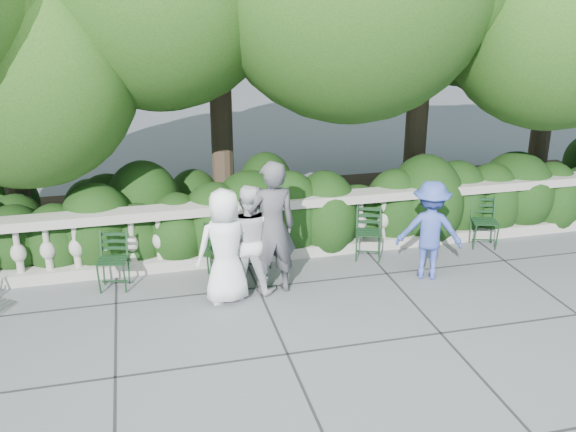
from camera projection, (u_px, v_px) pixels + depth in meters
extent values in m
plane|color=#53555B|center=(306.00, 310.00, 8.68)|extent=(90.00, 90.00, 0.00)
cube|color=#9E998E|center=(276.00, 252.00, 10.29)|extent=(12.00, 0.32, 0.18)
cube|color=#9E998E|center=(276.00, 203.00, 10.00)|extent=(12.00, 0.36, 0.14)
cylinder|color=#3F3023|center=(13.00, 163.00, 10.39)|extent=(0.40, 0.40, 2.80)
cylinder|color=#3F3023|center=(222.00, 126.00, 11.62)|extent=(0.40, 0.40, 3.40)
cylinder|color=#3F3023|center=(416.00, 135.00, 11.84)|extent=(0.40, 0.40, 3.00)
cylinder|color=#3F3023|center=(541.00, 131.00, 13.04)|extent=(0.40, 0.40, 2.60)
ellipsoid|color=#19360E|center=(569.00, 25.00, 11.94)|extent=(4.80, 4.80, 3.60)
imported|color=white|center=(225.00, 246.00, 8.68)|extent=(0.86, 0.63, 1.62)
imported|color=#47464C|center=(272.00, 228.00, 8.88)|extent=(0.74, 0.52, 1.94)
imported|color=silver|center=(249.00, 239.00, 8.98)|extent=(0.95, 0.86, 1.58)
imported|color=#374BA5|center=(430.00, 230.00, 9.41)|extent=(1.10, 0.88, 1.50)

